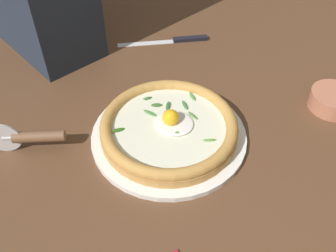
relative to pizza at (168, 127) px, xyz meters
The scene contains 7 objects.
ground_plane 0.05m from the pizza, 85.64° to the left, with size 2.40×2.40×0.03m, color brown.
pizza_plate 0.02m from the pizza, 114.87° to the right, with size 0.31×0.31×0.01m, color white.
pizza is the anchor object (origin of this frame).
side_bowl 0.37m from the pizza, 44.48° to the left, with size 0.10×0.10×0.04m, color #BA7053.
pizza_cutter 0.27m from the pizza, 142.85° to the right, with size 0.14×0.09×0.07m.
table_knife 0.36m from the pizza, 116.32° to the left, with size 0.21×0.16×0.01m.
drinking_glass 0.39m from the pizza, 169.47° to the left, with size 0.07×0.07×0.13m.
Camera 1 is at (0.26, -0.47, 0.55)m, focal length 39.46 mm.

